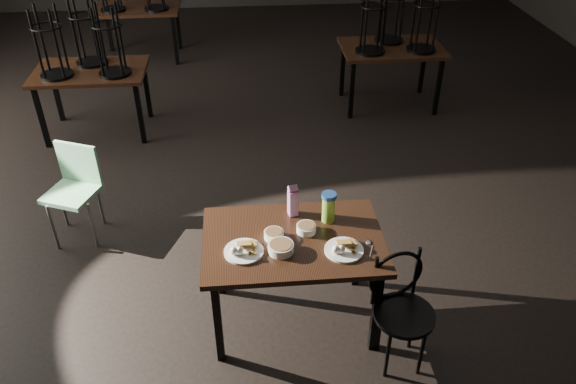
{
  "coord_description": "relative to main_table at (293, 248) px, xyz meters",
  "views": [
    {
      "loc": [
        -0.23,
        -4.68,
        3.11
      ],
      "look_at": [
        0.06,
        -1.42,
        0.85
      ],
      "focal_mm": 35.0,
      "sensor_mm": 36.0,
      "label": 1
    }
  ],
  "objects": [
    {
      "name": "bg_table_left",
      "position": [
        -1.92,
        3.05,
        0.11
      ],
      "size": [
        1.2,
        0.8,
        1.48
      ],
      "color": "black",
      "rests_on": "ground"
    },
    {
      "name": "bentwood_chair",
      "position": [
        0.65,
        -0.38,
        -0.18
      ],
      "size": [
        0.42,
        0.41,
        0.83
      ],
      "rotation": [
        0.0,
        0.0,
        0.22
      ],
      "color": "black",
      "rests_on": "ground"
    },
    {
      "name": "bowl_far",
      "position": [
        0.09,
        0.07,
        0.11
      ],
      "size": [
        0.13,
        0.13,
        0.05
      ],
      "color": "white",
      "rests_on": "main_table"
    },
    {
      "name": "plate_right",
      "position": [
        0.31,
        -0.15,
        0.1
      ],
      "size": [
        0.25,
        0.25,
        0.08
      ],
      "color": "white",
      "rests_on": "main_table"
    },
    {
      "name": "spoon",
      "position": [
        0.49,
        -0.1,
        0.08
      ],
      "size": [
        0.05,
        0.17,
        0.01
      ],
      "color": "silver",
      "rests_on": "main_table"
    },
    {
      "name": "bowl_big",
      "position": [
        -0.09,
        -0.12,
        0.11
      ],
      "size": [
        0.17,
        0.17,
        0.06
      ],
      "color": "white",
      "rests_on": "main_table"
    },
    {
      "name": "bg_table_far",
      "position": [
        -1.72,
        5.32,
        0.08
      ],
      "size": [
        1.2,
        0.8,
        1.48
      ],
      "color": "black",
      "rests_on": "ground"
    },
    {
      "name": "water_bottle",
      "position": [
        0.26,
        0.18,
        0.19
      ],
      "size": [
        0.13,
        0.13,
        0.22
      ],
      "color": "#97D63F",
      "rests_on": "main_table"
    },
    {
      "name": "juice_carton",
      "position": [
        0.02,
        0.27,
        0.19
      ],
      "size": [
        0.07,
        0.07,
        0.25
      ],
      "color": "#801773",
      "rests_on": "main_table"
    },
    {
      "name": "plate_left",
      "position": [
        -0.33,
        -0.11,
        0.1
      ],
      "size": [
        0.26,
        0.26,
        0.08
      ],
      "color": "white",
      "rests_on": "main_table"
    },
    {
      "name": "main_table",
      "position": [
        0.0,
        0.0,
        0.0
      ],
      "size": [
        1.2,
        0.8,
        0.75
      ],
      "color": "black",
      "rests_on": "ground"
    },
    {
      "name": "school_chair",
      "position": [
        -1.72,
        1.18,
        -0.17
      ],
      "size": [
        0.5,
        0.5,
        0.83
      ],
      "rotation": [
        0.0,
        0.0,
        -0.39
      ],
      "color": "#6CA87E",
      "rests_on": "ground"
    },
    {
      "name": "bowl_near",
      "position": [
        -0.13,
        0.02,
        0.11
      ],
      "size": [
        0.13,
        0.13,
        0.05
      ],
      "color": "white",
      "rests_on": "main_table"
    },
    {
      "name": "bg_table_right",
      "position": [
        1.52,
        3.45,
        0.11
      ],
      "size": [
        1.2,
        0.8,
        1.48
      ],
      "color": "black",
      "rests_on": "ground"
    }
  ]
}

